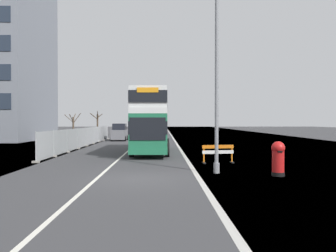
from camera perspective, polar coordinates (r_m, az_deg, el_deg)
ground at (r=15.32m, az=-2.52°, el=-8.87°), size 140.00×280.00×0.10m
double_decker_bus at (r=27.46m, az=-2.73°, el=0.93°), size 2.94×10.82×4.85m
lamppost_foreground at (r=16.87m, az=8.09°, el=6.91°), size 0.29×0.70×9.12m
red_pillar_postbox at (r=16.66m, az=17.82°, el=-4.92°), size 0.62×0.62×1.60m
roadworks_barrier at (r=20.87m, az=8.30°, el=-4.23°), size 1.93×0.71×1.09m
construction_site_fence at (r=35.30m, az=-13.49°, el=-1.81°), size 0.44×27.40×1.91m
car_oncoming_near at (r=45.04m, az=-8.04°, el=-1.09°), size 1.93×4.23×2.21m
car_receding_mid at (r=54.47m, az=-2.38°, el=-0.77°), size 1.91×4.06×2.16m
bare_tree_far_verge_near at (r=45.74m, az=-23.59°, el=0.77°), size 1.99×2.84×5.42m
bare_tree_far_verge_mid at (r=70.21m, az=-11.66°, el=0.65°), size 2.53×2.68×4.48m
bare_tree_far_verge_far at (r=62.89m, az=-15.46°, el=0.31°), size 3.09×2.79×3.93m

